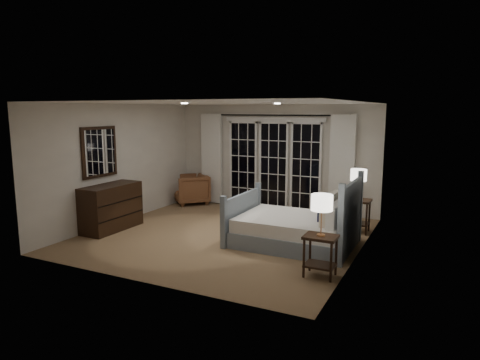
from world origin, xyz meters
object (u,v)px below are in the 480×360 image
at_px(armchair, 191,189).
at_px(nightstand_right, 357,211).
at_px(nightstand_left, 320,250).
at_px(lamp_right, 359,175).
at_px(bed, 297,228).
at_px(lamp_left, 322,203).
at_px(dresser, 111,207).

bearing_deg(armchair, nightstand_right, 34.85).
height_order(nightstand_left, lamp_right, lamp_right).
xyz_separation_m(lamp_right, armchair, (-4.31, 0.77, -0.75)).
bearing_deg(bed, lamp_right, 58.43).
bearing_deg(lamp_right, lamp_left, -90.50).
bearing_deg(armchair, lamp_right, 34.85).
height_order(armchair, dresser, dresser).
height_order(bed, dresser, bed).
relative_size(bed, nightstand_left, 3.42).
distance_m(lamp_left, dresser, 4.50).
bearing_deg(dresser, armchair, 87.29).
bearing_deg(lamp_right, nightstand_right, -153.43).
distance_m(nightstand_left, armchair, 5.41).
bearing_deg(nightstand_left, nightstand_right, 89.50).
height_order(nightstand_right, lamp_left, lamp_left).
bearing_deg(nightstand_right, nightstand_left, -90.50).
relative_size(nightstand_right, armchair, 0.80).
height_order(nightstand_left, dresser, dresser).
bearing_deg(bed, lamp_left, -58.13).
distance_m(lamp_right, armchair, 4.45).
bearing_deg(lamp_right, nightstand_left, -90.50).
relative_size(lamp_left, lamp_right, 1.01).
xyz_separation_m(nightstand_right, lamp_left, (-0.02, -2.53, 0.65)).
relative_size(nightstand_right, lamp_left, 1.10).
bearing_deg(lamp_right, armchair, 169.87).
relative_size(bed, lamp_right, 3.49).
bearing_deg(armchair, lamp_left, 7.43).
bearing_deg(lamp_left, armchair, 142.46).
bearing_deg(nightstand_right, lamp_left, -90.50).
height_order(lamp_left, lamp_right, lamp_right).
xyz_separation_m(nightstand_left, nightstand_right, (0.02, 2.53, 0.03)).
relative_size(bed, armchair, 2.52).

